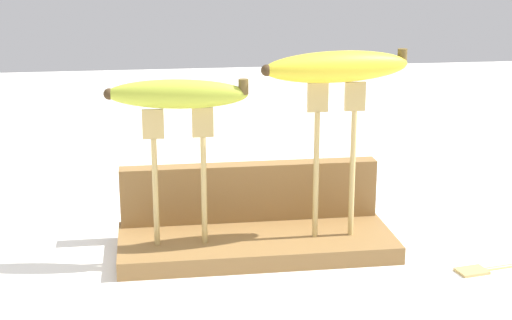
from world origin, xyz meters
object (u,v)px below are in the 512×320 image
banana_raised_right (337,67)px  fork_stand_right (335,147)px  fork_stand_left (179,164)px  banana_raised_left (177,94)px  fork_fallen_near (506,265)px

banana_raised_right → fork_stand_right: bearing=9.1°
fork_stand_left → banana_raised_left: size_ratio=0.99×
fork_stand_right → banana_raised_right: 0.10m
fork_stand_right → banana_raised_left: (-0.19, 0.00, 0.07)m
fork_stand_left → banana_raised_left: 0.09m
fork_stand_right → fork_fallen_near: fork_stand_right is taller
fork_stand_right → banana_raised_right: bearing=-170.9°
fork_stand_left → banana_raised_left: bearing=171.5°
banana_raised_left → fork_fallen_near: size_ratio=0.94×
fork_stand_left → fork_fallen_near: size_ratio=0.93×
banana_raised_right → fork_fallen_near: size_ratio=1.04×
fork_stand_right → fork_fallen_near: 0.26m
fork_stand_left → fork_stand_right: bearing=0.0°
fork_stand_right → fork_stand_left: bearing=180.0°
fork_stand_right → banana_raised_left: size_ratio=1.15×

